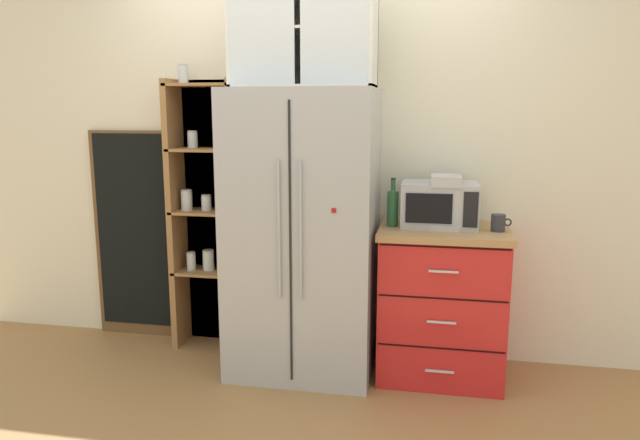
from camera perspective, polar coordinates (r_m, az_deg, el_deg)
ground_plane at (r=3.80m, az=-1.58°, el=-14.07°), size 10.65×10.65×0.00m
wall_back_cream at (r=3.85m, az=-0.37°, el=6.00°), size 4.95×0.10×2.55m
refrigerator at (r=3.54m, az=-1.59°, el=-1.30°), size 0.86×0.69×1.71m
pantry_shelf_column at (r=3.99m, az=-10.65°, el=0.86°), size 0.51×0.28×1.87m
counter_cabinet at (r=3.62m, az=11.68°, el=-7.79°), size 0.75×0.59×0.91m
microwave at (r=3.53m, az=11.52°, el=1.50°), size 0.44×0.33×0.26m
coffee_maker at (r=3.48m, az=12.06°, el=1.79°), size 0.17×0.20×0.31m
mug_charcoal at (r=3.47m, az=16.94°, el=-0.26°), size 0.12×0.08×0.10m
bottle_clear at (r=3.52m, az=12.04°, el=1.46°), size 0.06×0.06×0.29m
bottle_green at (r=3.48m, az=7.07°, el=1.47°), size 0.07×0.07×0.29m
upper_cabinet at (r=3.54m, az=-1.52°, el=17.90°), size 0.83×0.32×0.65m
chalkboard_menu at (r=4.30m, az=-17.49°, el=-1.35°), size 0.60×0.04×1.45m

